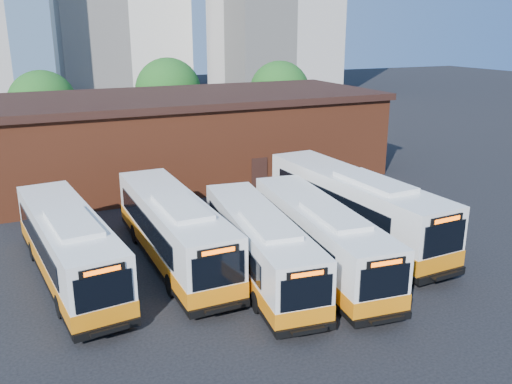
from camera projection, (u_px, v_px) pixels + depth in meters
name	position (u px, v px, depth m)	size (l,w,h in m)	color
ground	(324.00, 277.00, 25.42)	(220.00, 220.00, 0.00)	black
bus_farwest	(69.00, 249.00, 24.71)	(3.89, 12.51, 3.36)	white
bus_west	(174.00, 232.00, 26.61)	(2.89, 12.77, 3.46)	white
bus_midwest	(259.00, 248.00, 25.00)	(3.69, 11.89, 3.19)	white
bus_mideast	(319.00, 239.00, 25.87)	(3.66, 12.31, 3.31)	white
bus_east	(353.00, 208.00, 29.70)	(3.59, 13.91, 3.75)	white
transit_worker	(336.00, 267.00, 24.09)	(0.73, 0.48, 2.00)	#131739
depot_building	(192.00, 134.00, 41.94)	(28.60, 12.60, 6.40)	brown
tree_west	(43.00, 104.00, 48.12)	(6.00, 6.00, 7.65)	#382314
tree_mid	(168.00, 91.00, 54.41)	(6.56, 6.56, 8.36)	#382314
tree_east	(279.00, 91.00, 56.15)	(6.24, 6.24, 7.96)	#382314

